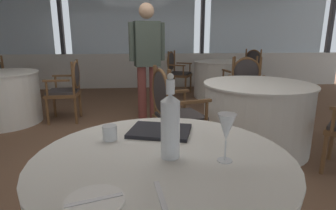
# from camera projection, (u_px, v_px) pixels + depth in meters

# --- Properties ---
(ground_plane) EXTENTS (14.42, 14.42, 0.00)m
(ground_plane) POSITION_uv_depth(u_px,v_px,m) (129.00, 157.00, 2.97)
(ground_plane) COLOR brown
(window_wall_far) EXTENTS (10.83, 0.14, 2.63)m
(window_wall_far) POSITION_uv_depth(u_px,v_px,m) (134.00, 45.00, 6.72)
(window_wall_far) COLOR silver
(window_wall_far) RESTS_ON ground_plane
(side_plate) EXTENTS (0.19, 0.19, 0.01)m
(side_plate) POSITION_uv_depth(u_px,v_px,m) (95.00, 202.00, 0.86)
(side_plate) COLOR white
(side_plate) RESTS_ON foreground_table
(butter_knife) EXTENTS (0.18, 0.07, 0.00)m
(butter_knife) POSITION_uv_depth(u_px,v_px,m) (95.00, 200.00, 0.86)
(butter_knife) COLOR silver
(butter_knife) RESTS_ON foreground_table
(dinner_fork) EXTENTS (0.04, 0.18, 0.00)m
(dinner_fork) POSITION_uv_depth(u_px,v_px,m) (161.00, 196.00, 0.89)
(dinner_fork) COLOR silver
(dinner_fork) RESTS_ON foreground_table
(water_bottle) EXTENTS (0.08, 0.08, 0.37)m
(water_bottle) POSITION_uv_depth(u_px,v_px,m) (170.00, 124.00, 1.15)
(water_bottle) COLOR white
(water_bottle) RESTS_ON foreground_table
(wine_glass) EXTENTS (0.08, 0.08, 0.21)m
(wine_glass) POSITION_uv_depth(u_px,v_px,m) (226.00, 128.00, 1.11)
(wine_glass) COLOR white
(wine_glass) RESTS_ON foreground_table
(water_tumbler) EXTENTS (0.07, 0.07, 0.07)m
(water_tumbler) POSITION_uv_depth(u_px,v_px,m) (110.00, 133.00, 1.37)
(water_tumbler) COLOR white
(water_tumbler) RESTS_ON foreground_table
(menu_book) EXTENTS (0.38, 0.33, 0.02)m
(menu_book) POSITION_uv_depth(u_px,v_px,m) (160.00, 131.00, 1.48)
(menu_book) COLOR black
(menu_book) RESTS_ON foreground_table
(background_table_0) EXTENTS (1.22, 1.22, 0.77)m
(background_table_0) POSITION_uv_depth(u_px,v_px,m) (256.00, 116.00, 3.12)
(background_table_0) COLOR silver
(background_table_0) RESTS_ON ground_plane
(dining_chair_0_0) EXTENTS (0.57, 0.61, 0.99)m
(dining_chair_0_0) POSITION_uv_depth(u_px,v_px,m) (172.00, 108.00, 2.71)
(dining_chair_0_0) COLOR brown
(dining_chair_0_0) RESTS_ON ground_plane
(dining_chair_0_2) EXTENTS (0.61, 0.56, 0.97)m
(dining_chair_0_2) POSITION_uv_depth(u_px,v_px,m) (246.00, 85.00, 4.07)
(dining_chair_0_2) COLOR brown
(dining_chair_0_2) RESTS_ON ground_plane
(background_table_1) EXTENTS (1.08, 1.08, 0.77)m
(background_table_1) POSITION_uv_depth(u_px,v_px,m) (2.00, 98.00, 4.03)
(background_table_1) COLOR silver
(background_table_1) RESTS_ON ground_plane
(dining_chair_1_2) EXTENTS (0.49, 0.55, 0.93)m
(dining_chair_1_2) POSITION_uv_depth(u_px,v_px,m) (69.00, 86.00, 4.12)
(dining_chair_1_2) COLOR brown
(dining_chair_1_2) RESTS_ON ground_plane
(background_table_2) EXTENTS (1.18, 1.18, 0.77)m
(background_table_2) POSITION_uv_depth(u_px,v_px,m) (221.00, 79.00, 5.81)
(background_table_2) COLOR silver
(background_table_2) RESTS_ON ground_plane
(dining_chair_2_0) EXTENTS (0.64, 0.66, 0.98)m
(dining_chair_2_0) POSITION_uv_depth(u_px,v_px,m) (250.00, 67.00, 6.39)
(dining_chair_2_0) COLOR brown
(dining_chair_2_0) RESTS_ON ground_plane
(dining_chair_2_1) EXTENTS (0.62, 0.64, 0.96)m
(dining_chair_2_1) POSITION_uv_depth(u_px,v_px,m) (176.00, 69.00, 6.11)
(dining_chair_2_1) COLOR brown
(dining_chair_2_1) RESTS_ON ground_plane
(dining_chair_2_2) EXTENTS (0.56, 0.50, 0.95)m
(dining_chair_2_2) POSITION_uv_depth(u_px,v_px,m) (242.00, 78.00, 4.79)
(dining_chair_2_2) COLOR brown
(dining_chair_2_2) RESTS_ON ground_plane
(diner_person_0) EXTENTS (0.52, 0.26, 1.73)m
(diner_person_0) POSITION_uv_depth(u_px,v_px,m) (147.00, 56.00, 3.96)
(diner_person_0) COLOR brown
(diner_person_0) RESTS_ON ground_plane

